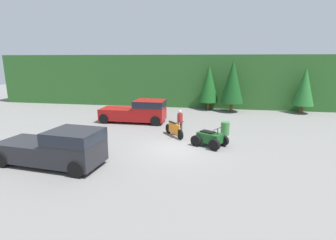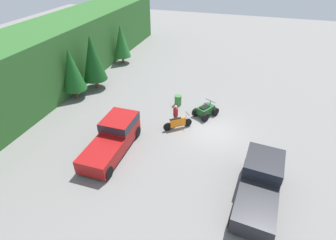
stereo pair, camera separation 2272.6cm
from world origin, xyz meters
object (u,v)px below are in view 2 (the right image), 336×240
at_px(quad_atv, 206,111).
at_px(steel_barrel, 178,100).
at_px(rider_person, 176,115).
at_px(dirt_bike, 178,123).
at_px(pickup_truck_red, 114,136).
at_px(pickup_truck_second, 260,181).

bearing_deg(quad_atv, steel_barrel, 98.85).
bearing_deg(quad_atv, rider_person, 166.46).
xyz_separation_m(rider_person, steel_barrel, (2.99, 0.64, -0.50)).
xyz_separation_m(quad_atv, rider_person, (-2.01, 1.91, 0.48)).
bearing_deg(dirt_bike, pickup_truck_red, -173.39).
relative_size(pickup_truck_second, dirt_bike, 2.89).
bearing_deg(quad_atv, pickup_truck_red, 168.65).
relative_size(quad_atv, steel_barrel, 2.56).
distance_m(pickup_truck_red, steel_barrel, 7.19).
xyz_separation_m(pickup_truck_red, pickup_truck_second, (-1.25, -9.24, -0.00)).
bearing_deg(pickup_truck_second, rider_person, 56.66).
height_order(pickup_truck_second, steel_barrel, pickup_truck_second).
bearing_deg(quad_atv, dirt_bike, 175.39).
relative_size(pickup_truck_red, quad_atv, 2.32).
xyz_separation_m(pickup_truck_red, steel_barrel, (6.72, -2.50, -0.52)).
bearing_deg(pickup_truck_second, steel_barrel, 46.09).
bearing_deg(pickup_truck_red, rider_person, -39.65).
distance_m(pickup_truck_red, quad_atv, 7.66).
relative_size(pickup_truck_second, steel_barrel, 6.02).
relative_size(dirt_bike, steel_barrel, 2.08).
xyz_separation_m(pickup_truck_second, steel_barrel, (7.98, 6.75, -0.52)).
bearing_deg(rider_person, pickup_truck_red, -175.19).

